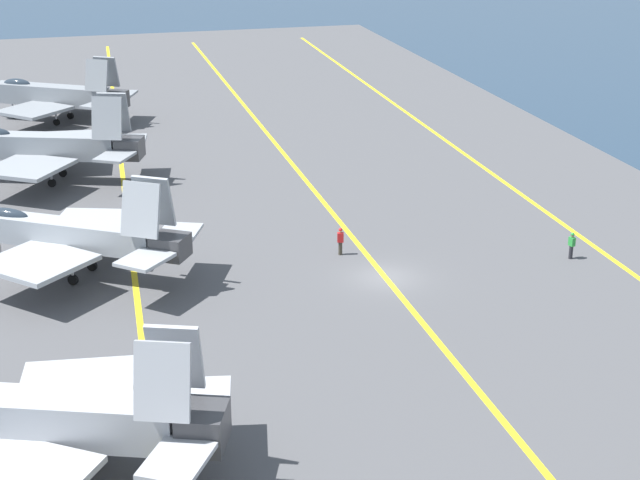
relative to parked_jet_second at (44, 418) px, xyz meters
The scene contains 11 objects.
ground_plane 24.37m from the parked_jet_second, 51.78° to the right, with size 2000.00×2000.00×0.00m, color #23384C.
carrier_deck 24.35m from the parked_jet_second, 51.78° to the right, with size 181.57×51.91×0.40m, color #4C4C4F.
deck_stripe_foul_line 36.59m from the parked_jet_second, 65.78° to the right, with size 163.41×0.36×0.01m, color yellow.
deck_stripe_centerline 24.33m from the parked_jet_second, 51.78° to the right, with size 163.41×0.36×0.01m, color yellow.
deck_stripe_edge_line 15.89m from the parked_jet_second, 17.58° to the right, with size 163.41×0.36×0.01m, color yellow.
parked_jet_second is the anchor object (origin of this frame).
parked_jet_third 19.84m from the parked_jet_second, ahead, with size 12.59×15.19×6.42m.
parked_jet_fourth 38.88m from the parked_jet_second, ahead, with size 13.15×15.81×6.79m.
parked_jet_fifth 57.54m from the parked_jet_second, ahead, with size 12.88×14.90×6.21m.
crew_red_vest 25.86m from the parked_jet_second, 42.55° to the right, with size 0.34×0.43×1.75m.
crew_green_vest 34.28m from the parked_jet_second, 64.35° to the right, with size 0.43×0.34×1.69m.
Camera 1 is at (-49.75, 17.03, 23.05)m, focal length 55.00 mm.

